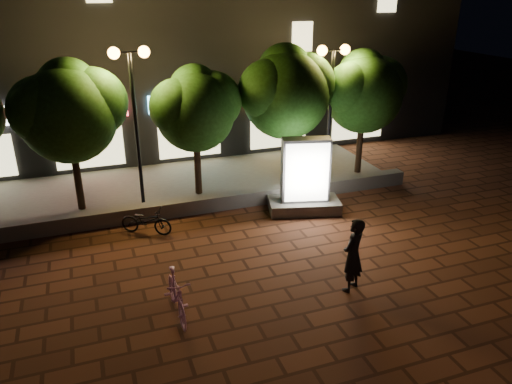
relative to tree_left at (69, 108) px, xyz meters
name	(u,v)px	position (x,y,z in m)	size (l,w,h in m)	color
ground	(229,273)	(3.45, -5.46, -3.44)	(80.00, 80.00, 0.00)	brown
retaining_wall	(194,205)	(3.45, -1.46, -3.19)	(16.00, 0.45, 0.50)	slate
sidewalk	(179,185)	(3.45, 1.04, -3.40)	(16.00, 5.00, 0.08)	slate
building_block	(144,33)	(3.44, 7.53, 1.55)	(28.00, 8.12, 11.30)	black
tree_left	(69,108)	(0.00, 0.00, 0.00)	(3.60, 3.00, 4.89)	black
tree_mid	(196,106)	(4.00, 0.00, -0.23)	(3.24, 2.70, 4.50)	black
tree_right	(287,89)	(7.30, 0.00, 0.12)	(3.72, 3.10, 5.07)	black
tree_far_right	(365,89)	(10.50, 0.00, -0.08)	(3.48, 2.90, 4.76)	black
street_lamp_left	(132,87)	(1.95, -0.26, 0.58)	(1.26, 0.36, 5.18)	black
street_lamp_right	(332,79)	(8.95, -0.26, 0.45)	(1.26, 0.36, 4.98)	black
ad_kiosk	(305,182)	(6.94, -2.57, -2.43)	(2.54, 1.69, 2.52)	slate
scooter_pink	(176,295)	(1.84, -6.75, -2.91)	(0.50, 1.79, 1.07)	#CC7EB2
rider	(353,255)	(6.08, -7.16, -2.49)	(0.70, 0.46, 1.91)	black
scooter_parked	(146,221)	(1.76, -2.46, -3.02)	(0.56, 1.60, 0.84)	black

